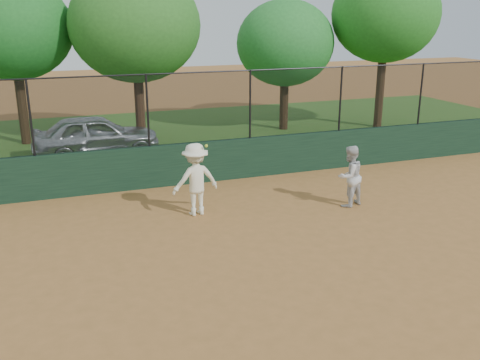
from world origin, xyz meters
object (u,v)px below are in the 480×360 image
object	(u,v)px
parked_car	(96,135)
tree_4	(386,15)
player_main	(196,179)
player_second	(349,176)
tree_3	(285,43)
tree_1	(13,29)
tree_2	(135,26)

from	to	relation	value
parked_car	tree_4	world-z (taller)	tree_4
parked_car	player_main	xyz separation A→B (m)	(1.72, -6.57, 0.17)
player_second	tree_3	bearing A→B (deg)	-122.59
player_second	tree_4	distance (m)	11.10
player_main	player_second	bearing A→B (deg)	-11.04
tree_1	tree_2	world-z (taller)	tree_2
player_main	tree_1	distance (m)	10.75
tree_1	tree_4	distance (m)	14.43
parked_car	player_second	world-z (taller)	player_second
player_second	tree_3	distance (m)	9.87
player_second	player_main	distance (m)	3.91
player_main	tree_3	world-z (taller)	tree_3
player_second	tree_2	bearing A→B (deg)	-85.25
player_main	tree_3	distance (m)	10.80
parked_car	tree_1	bearing A→B (deg)	37.78
tree_2	tree_3	world-z (taller)	tree_2
player_main	tree_4	world-z (taller)	tree_4
tree_4	tree_1	bearing A→B (deg)	172.30
tree_2	tree_4	xyz separation A→B (m)	(10.14, -0.66, 0.37)
parked_car	player_second	bearing A→B (deg)	-144.88
tree_2	tree_4	size ratio (longest dim) A/B	0.96
tree_3	parked_car	bearing A→B (deg)	-166.77
parked_car	player_main	world-z (taller)	player_main
player_main	tree_3	xyz separation A→B (m)	(6.20, 8.44, 2.65)
parked_car	tree_2	distance (m)	4.30
player_second	tree_1	world-z (taller)	tree_1
parked_car	tree_4	size ratio (longest dim) A/B	0.64
player_main	tree_2	distance (m)	8.80
player_main	tree_4	distance (m)	13.21
player_second	player_main	xyz separation A→B (m)	(-3.84, 0.75, 0.10)
player_second	tree_2	size ratio (longest dim) A/B	0.25
tree_3	tree_2	bearing A→B (deg)	-176.98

